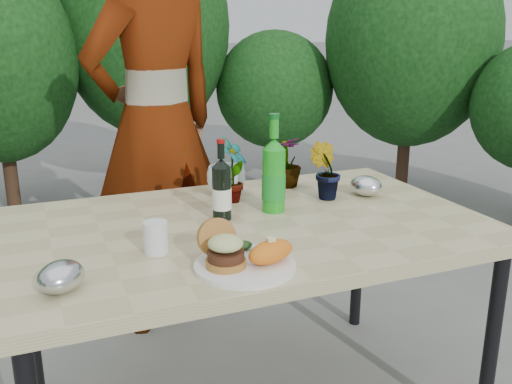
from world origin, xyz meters
name	(u,v)px	position (x,y,z in m)	size (l,w,h in m)	color
patio_table	(247,239)	(0.00, 0.00, 0.69)	(1.60, 1.00, 0.75)	tan
shrub_hedge	(156,68)	(0.09, 1.69, 1.14)	(6.83, 5.08, 2.26)	#382316
dinner_plate	(245,266)	(-0.14, -0.35, 0.76)	(0.28, 0.28, 0.01)	white
burger_stack	(223,248)	(-0.20, -0.33, 0.81)	(0.11, 0.16, 0.11)	#B7722D
sweet_potato	(271,252)	(-0.07, -0.37, 0.80)	(0.15, 0.08, 0.06)	orange
grilled_veg	(239,246)	(-0.12, -0.25, 0.78)	(0.08, 0.05, 0.03)	olive
wine_bottle	(222,190)	(-0.06, 0.07, 0.85)	(0.07, 0.07, 0.28)	black
sparkling_water	(274,176)	(0.13, 0.08, 0.88)	(0.08, 0.08, 0.35)	#1B991D
plastic_cup	(156,237)	(-0.34, -0.14, 0.80)	(0.07, 0.07, 0.10)	white
seedling_left	(233,170)	(0.04, 0.24, 0.87)	(0.13, 0.09, 0.25)	#22571E
seedling_mid	(325,171)	(0.38, 0.15, 0.86)	(0.12, 0.10, 0.22)	#29571E
seedling_right	(287,162)	(0.32, 0.36, 0.85)	(0.11, 0.11, 0.20)	#29541D
blue_bowl	(226,181)	(0.04, 0.33, 0.81)	(0.15, 0.15, 0.12)	white
foil_packet_left	(61,277)	(-0.62, -0.30, 0.79)	(0.13, 0.11, 0.08)	#B3B5BA
foil_packet_right	(366,186)	(0.54, 0.12, 0.79)	(0.13, 0.11, 0.08)	silver
person	(157,125)	(-0.11, 0.84, 0.96)	(0.70, 0.46, 1.91)	#906748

